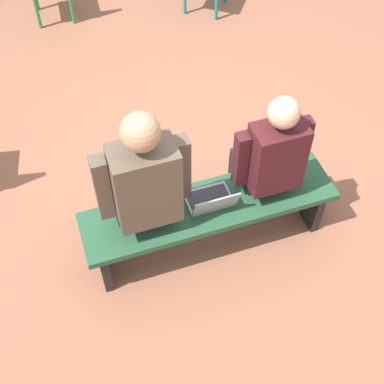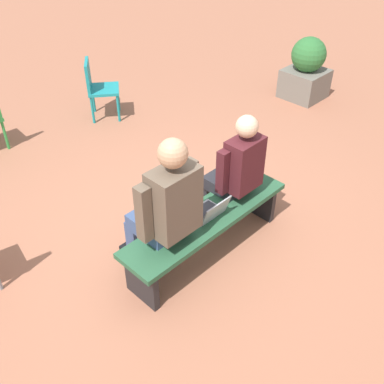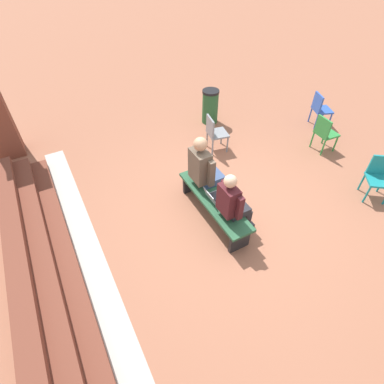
{
  "view_description": "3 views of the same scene",
  "coord_description": "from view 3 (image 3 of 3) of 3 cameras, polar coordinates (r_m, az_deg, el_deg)",
  "views": [
    {
      "loc": [
        0.79,
        2.38,
        3.39
      ],
      "look_at": [
        0.09,
        0.31,
        0.67
      ],
      "focal_mm": 50.0,
      "sensor_mm": 36.0,
      "label": 1
    },
    {
      "loc": [
        2.28,
        2.38,
        3.07
      ],
      "look_at": [
        0.17,
        0.3,
        0.84
      ],
      "focal_mm": 42.0,
      "sensor_mm": 36.0,
      "label": 2
    },
    {
      "loc": [
        -3.07,
        2.38,
        4.09
      ],
      "look_at": [
        -0.02,
        0.71,
        0.78
      ],
      "focal_mm": 28.0,
      "sensor_mm": 36.0,
      "label": 3
    }
  ],
  "objects": [
    {
      "name": "bench",
      "position": [
        5.24,
        4.2,
        -2.04
      ],
      "size": [
        1.8,
        0.44,
        0.45
      ],
      "color": "#285638",
      "rests_on": "ground"
    },
    {
      "name": "plastic_chair_far_left",
      "position": [
        7.39,
        23.95,
        10.43
      ],
      "size": [
        0.45,
        0.45,
        0.84
      ],
      "color": "#2D893D",
      "rests_on": "ground"
    },
    {
      "name": "brick_steps",
      "position": [
        5.02,
        -26.97,
        -14.9
      ],
      "size": [
        6.06,
        0.9,
        0.45
      ],
      "color": "brown",
      "rests_on": "ground"
    },
    {
      "name": "laptop",
      "position": [
        5.13,
        4.2,
        -1.0
      ],
      "size": [
        0.32,
        0.29,
        0.21
      ],
      "color": "#9EA0A5",
      "rests_on": "bench"
    },
    {
      "name": "ground_plane",
      "position": [
        5.64,
        6.23,
        -3.28
      ],
      "size": [
        60.0,
        60.0,
        0.0
      ],
      "primitive_type": "plane",
      "color": "#9E6047"
    },
    {
      "name": "person_student",
      "position": [
        4.78,
        7.83,
        -2.11
      ],
      "size": [
        0.52,
        0.66,
        1.31
      ],
      "color": "#232328",
      "rests_on": "ground"
    },
    {
      "name": "concrete_strip",
      "position": [
        5.08,
        -18.15,
        -13.27
      ],
      "size": [
        6.86,
        0.4,
        0.01
      ],
      "primitive_type": "cube",
      "color": "#B7B2A8",
      "rests_on": "ground"
    },
    {
      "name": "plastic_chair_far_right",
      "position": [
        6.58,
        32.06,
        2.73
      ],
      "size": [
        0.59,
        0.59,
        0.84
      ],
      "color": "teal",
      "rests_on": "ground"
    },
    {
      "name": "plastic_chair_foreground",
      "position": [
        6.8,
        4.32,
        11.38
      ],
      "size": [
        0.49,
        0.49,
        0.84
      ],
      "color": "gray",
      "rests_on": "ground"
    },
    {
      "name": "plastic_chair_near_bench_right",
      "position": [
        8.37,
        23.21,
        14.52
      ],
      "size": [
        0.54,
        0.54,
        0.84
      ],
      "color": "#2D56B7",
      "rests_on": "ground"
    },
    {
      "name": "person_adult",
      "position": [
        5.27,
        2.58,
        4.32
      ],
      "size": [
        0.6,
        0.76,
        1.45
      ],
      "color": "#384C75",
      "rests_on": "ground"
    },
    {
      "name": "litter_bin",
      "position": [
        7.92,
        3.48,
        15.96
      ],
      "size": [
        0.42,
        0.42,
        0.86
      ],
      "color": "#23562D",
      "rests_on": "ground"
    }
  ]
}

